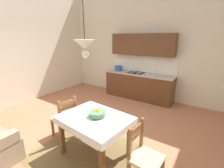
# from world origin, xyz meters

# --- Properties ---
(ground_plane) EXTENTS (6.41, 6.00, 0.10)m
(ground_plane) POSITION_xyz_m (0.00, 0.00, -0.05)
(ground_plane) COLOR #AD6B4C
(wall_back) EXTENTS (6.41, 0.12, 3.98)m
(wall_back) POSITION_xyz_m (0.00, 2.76, 1.99)
(wall_back) COLOR silver
(wall_back) RESTS_ON ground_plane
(wall_left) EXTENTS (0.12, 6.00, 3.98)m
(wall_left) POSITION_xyz_m (-2.96, 0.00, 1.99)
(wall_left) COLOR silver
(wall_left) RESTS_ON ground_plane
(area_rug) EXTENTS (2.10, 1.60, 0.01)m
(area_rug) POSITION_xyz_m (0.64, -0.75, 0.00)
(area_rug) COLOR brown
(area_rug) RESTS_ON ground_plane
(kitchen_cabinetry) EXTENTS (2.38, 0.63, 2.20)m
(kitchen_cabinetry) POSITION_xyz_m (0.08, 2.43, 0.86)
(kitchen_cabinetry) COLOR #56331C
(kitchen_cabinetry) RESTS_ON ground_plane
(dining_table) EXTENTS (1.25, 1.01, 0.75)m
(dining_table) POSITION_xyz_m (0.64, -0.65, 0.61)
(dining_table) COLOR brown
(dining_table) RESTS_ON ground_plane
(dining_chair_tv_side) EXTENTS (0.48, 0.48, 0.93)m
(dining_chair_tv_side) POSITION_xyz_m (-0.22, -0.60, 0.44)
(dining_chair_tv_side) COLOR #D1BC89
(dining_chair_tv_side) RESTS_ON ground_plane
(dining_chair_window_side) EXTENTS (0.44, 0.44, 0.93)m
(dining_chair_window_side) POSITION_xyz_m (1.59, -0.72, 0.44)
(dining_chair_window_side) COLOR #D1BC89
(dining_chair_window_side) RESTS_ON ground_plane
(fruit_bowl) EXTENTS (0.30, 0.30, 0.12)m
(fruit_bowl) POSITION_xyz_m (0.66, -0.60, 0.81)
(fruit_bowl) COLOR #4C7F5B
(fruit_bowl) RESTS_ON dining_table
(pendant_lamp) EXTENTS (0.32, 0.32, 0.80)m
(pendant_lamp) POSITION_xyz_m (0.61, -0.78, 1.96)
(pendant_lamp) COLOR black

